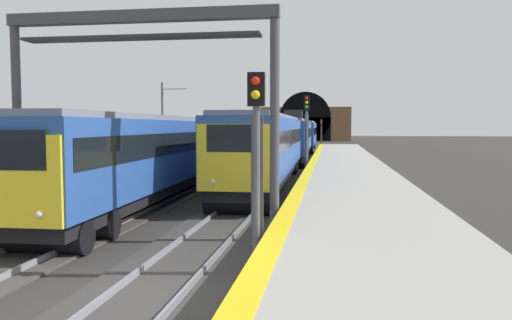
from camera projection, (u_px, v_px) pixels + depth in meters
ground_plane at (141, 305)px, 9.61m from camera, size 320.00×320.00×0.00m
platform_right at (383, 289)px, 8.89m from camera, size 112.00×4.77×1.06m
platform_right_edge_strip at (265, 255)px, 9.17m from camera, size 112.00×0.50×0.01m
track_main_line at (141, 303)px, 9.60m from camera, size 160.00×3.09×0.21m
train_main_approaching at (293, 138)px, 47.73m from camera, size 60.16×3.18×4.93m
train_adjacent_platform at (238, 140)px, 42.46m from camera, size 62.08×3.23×4.77m
railway_signal_near at (256, 157)px, 11.20m from camera, size 0.39×0.38×4.63m
railway_signal_mid at (307, 128)px, 33.83m from camera, size 0.39×0.38×5.51m
railway_signal_far at (321, 129)px, 84.18m from camera, size 0.39×0.38×4.58m
overhead_signal_gantry at (140, 67)px, 14.98m from camera, size 0.70×8.45×6.89m
tunnel_portal at (305, 124)px, 111.39m from camera, size 2.66×20.10×11.26m
catenary_mast_near at (163, 122)px, 45.19m from camera, size 0.22×2.40×7.35m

